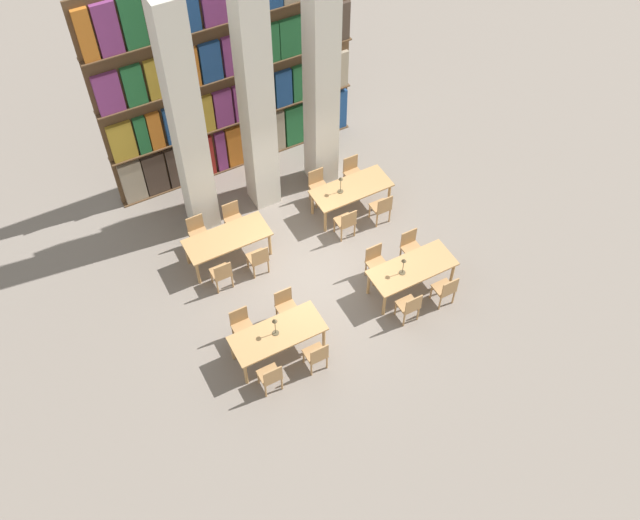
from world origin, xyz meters
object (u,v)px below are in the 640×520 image
Objects in this scene: chair_0 at (271,376)px; reading_table_3 at (351,190)px; chair_6 at (446,289)px; chair_12 at (346,222)px; chair_9 at (198,232)px; desk_lamp_1 at (404,264)px; reading_table_1 at (412,270)px; chair_5 at (376,261)px; pillar_right at (321,79)px; desk_lamp_0 at (275,324)px; pillar_left at (186,124)px; chair_11 at (233,218)px; desk_lamp_2 at (341,182)px; reading_table_2 at (227,240)px; chair_13 at (318,185)px; chair_15 at (353,172)px; reading_table_0 at (278,335)px; chair_8 at (222,273)px; chair_3 at (286,306)px; pillar_center at (256,101)px; chair_1 at (242,325)px; chair_10 at (258,258)px; chair_7 at (411,246)px; chair_2 at (317,355)px; chair_14 at (382,207)px.

chair_0 is 5.28m from reading_table_3.
chair_12 is (-0.92, 2.74, 0.00)m from chair_6.
desk_lamp_1 is at bearing 134.55° from chair_9.
chair_0 is at bearing -167.95° from reading_table_1.
desk_lamp_1 reaches higher than chair_5.
chair_6 is at bearing -84.60° from pillar_right.
chair_6 is (3.80, -0.58, -0.59)m from desk_lamp_0.
pillar_left is 6.73× the size of chair_12.
chair_9 is 0.89m from chair_11.
chair_11 is 1.87× the size of desk_lamp_2.
reading_table_2 is at bearing 136.82° from chair_6.
chair_13 is (0.00, 1.38, 0.00)m from chair_12.
chair_11 is at bearing 0.41° from chair_15.
reading_table_0 is 2.18× the size of chair_8.
chair_3 is 3.69m from chair_13.
pillar_center is at bearing 113.34° from chair_6.
chair_1 is 3.04m from chair_11.
pillar_right is at bearing 23.84° from reading_table_2.
chair_10 reaches higher than reading_table_2.
pillar_right is 6.73× the size of chair_12.
chair_13 is 0.98m from chair_15.
chair_9 reaches higher than reading_table_0.
pillar_right is (1.62, 0.00, 0.00)m from pillar_center.
chair_7 is 3.46m from chair_10.
pillar_left is 4.29m from reading_table_3.
chair_3 is at bearing -139.55° from desk_lamp_2.
pillar_right reaches higher than chair_3.
chair_15 is (0.06, 4.12, 0.00)m from chair_6.
chair_9 is at bearing 94.67° from desk_lamp_0.
pillar_left is 6.73× the size of chair_1.
chair_2 is at bearing -103.27° from pillar_center.
chair_7 is 0.46× the size of reading_table_3.
pillar_right is at bearing 37.41° from chair_10.
chair_5 is at bearing 15.67° from desk_lamp_0.
chair_5 is 1.00× the size of chair_10.
chair_1 is 3.35m from chair_5.
chair_7 is at bearing -18.06° from chair_8.
pillar_center is at bearing 76.73° from chair_2.
chair_3 is 1.00× the size of chair_5.
pillar_right reaches higher than reading_table_3.
chair_1 is 1.00× the size of chair_7.
pillar_left is at bearing 95.28° from chair_2.
chair_15 is (0.99, 2.74, 0.00)m from chair_5.
chair_1 is at bearing -106.55° from reading_table_2.
chair_10 is at bearing 143.71° from reading_table_1.
chair_1 is at bearing -99.15° from pillar_left.
chair_15 is at bearing 90.00° from chair_14.
pillar_center is at bearing 0.00° from pillar_left.
chair_8 is (-0.29, 2.14, -0.59)m from desk_lamp_0.
chair_6 is 4.98m from reading_table_2.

